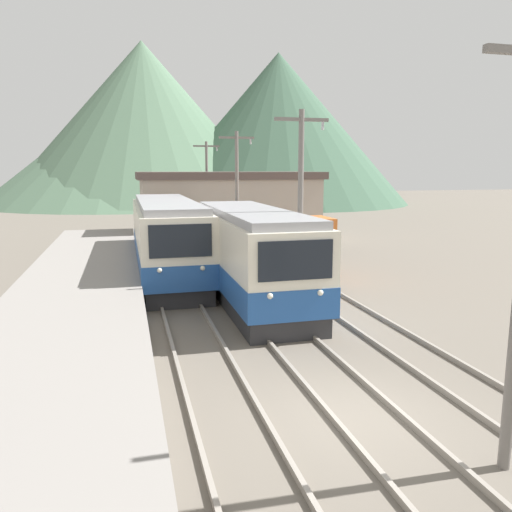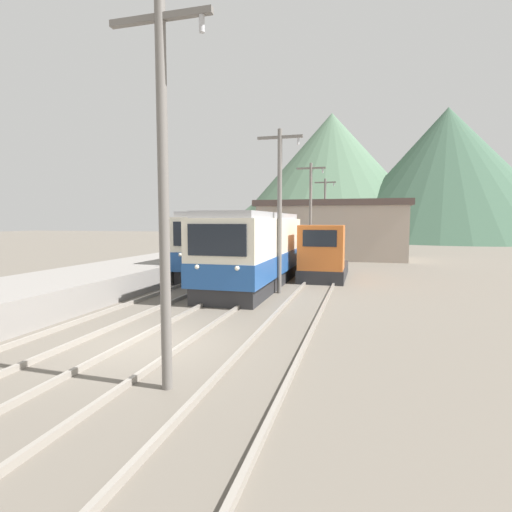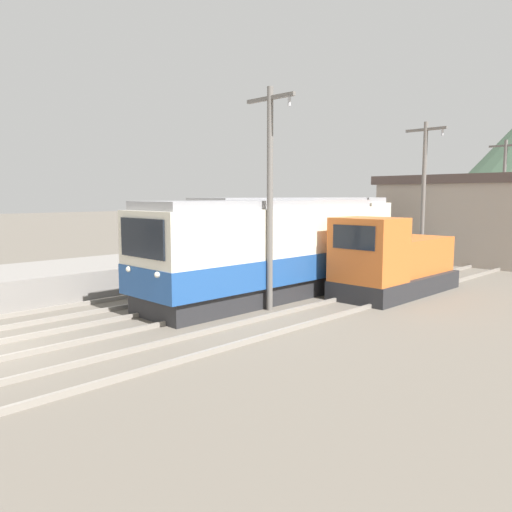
{
  "view_description": "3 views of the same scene",
  "coord_description": "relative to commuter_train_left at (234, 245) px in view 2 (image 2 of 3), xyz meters",
  "views": [
    {
      "loc": [
        -4.46,
        -8.83,
        5.1
      ],
      "look_at": [
        0.14,
        8.7,
        1.95
      ],
      "focal_mm": 35.0,
      "sensor_mm": 36.0,
      "label": 1
    },
    {
      "loc": [
        5.29,
        -9.03,
        3.23
      ],
      "look_at": [
        0.61,
        8.36,
        1.63
      ],
      "focal_mm": 28.0,
      "sensor_mm": 36.0,
      "label": 2
    },
    {
      "loc": [
        12.82,
        -3.51,
        3.77
      ],
      "look_at": [
        -0.31,
        9.68,
        1.52
      ],
      "focal_mm": 35.0,
      "sensor_mm": 36.0,
      "label": 3
    }
  ],
  "objects": [
    {
      "name": "catenary_mast_near",
      "position": [
        4.31,
        -17.21,
        2.2
      ],
      "size": [
        2.0,
        0.2,
        7.19
      ],
      "color": "slate",
      "rests_on": "ground"
    },
    {
      "name": "commuter_train_left",
      "position": [
        0.0,
        0.0,
        0.0
      ],
      "size": [
        2.84,
        12.3,
        3.68
      ],
      "color": "#28282B",
      "rests_on": "ground"
    },
    {
      "name": "catenary_mast_mid",
      "position": [
        4.31,
        -6.64,
        2.2
      ],
      "size": [
        2.0,
        0.2,
        7.19
      ],
      "color": "slate",
      "rests_on": "ground"
    },
    {
      "name": "shunting_locomotive",
      "position": [
        5.8,
        -1.37,
        -0.5
      ],
      "size": [
        2.4,
        6.03,
        3.0
      ],
      "color": "#28282B",
      "rests_on": "ground"
    },
    {
      "name": "track_left",
      "position": [
        0.0,
        -14.93,
        -1.64
      ],
      "size": [
        1.54,
        60.0,
        0.14
      ],
      "color": "gray",
      "rests_on": "ground"
    },
    {
      "name": "ground_plane",
      "position": [
        2.6,
        -14.93,
        -1.71
      ],
      "size": [
        200.0,
        200.0,
        0.0
      ],
      "primitive_type": "plane",
      "color": "#665E54"
    },
    {
      "name": "track_right",
      "position": [
        5.8,
        -14.93,
        -1.64
      ],
      "size": [
        1.54,
        60.0,
        0.14
      ],
      "color": "gray",
      "rests_on": "ground"
    },
    {
      "name": "catenary_mast_distant",
      "position": [
        4.31,
        14.52,
        2.2
      ],
      "size": [
        2.0,
        0.2,
        7.19
      ],
      "color": "slate",
      "rests_on": "ground"
    },
    {
      "name": "catenary_mast_far",
      "position": [
        4.31,
        3.94,
        2.2
      ],
      "size": [
        2.0,
        0.2,
        7.19
      ],
      "color": "slate",
      "rests_on": "ground"
    },
    {
      "name": "station_building",
      "position": [
        5.25,
        11.07,
        0.78
      ],
      "size": [
        12.6,
        6.3,
        4.93
      ],
      "color": "#AD9E8E",
      "rests_on": "ground"
    },
    {
      "name": "mountain_backdrop",
      "position": [
        7.08,
        54.72,
        9.03
      ],
      "size": [
        63.15,
        46.35,
        24.01
      ],
      "color": "#517056",
      "rests_on": "ground"
    },
    {
      "name": "track_center",
      "position": [
        2.8,
        -14.93,
        -1.64
      ],
      "size": [
        1.54,
        60.0,
        0.14
      ],
      "color": "gray",
      "rests_on": "ground"
    },
    {
      "name": "commuter_train_center",
      "position": [
        2.8,
        -5.27,
        -0.03
      ],
      "size": [
        2.84,
        10.56,
        3.6
      ],
      "color": "#28282B",
      "rests_on": "ground"
    }
  ]
}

